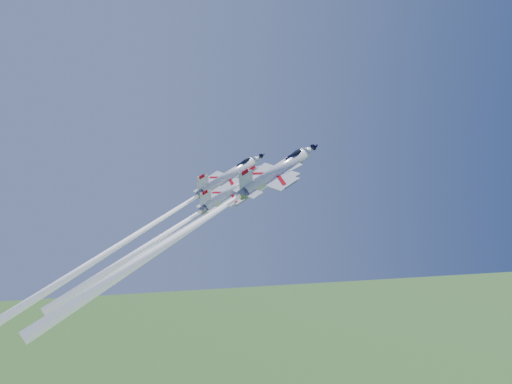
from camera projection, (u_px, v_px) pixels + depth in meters
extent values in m
cylinder|color=silver|center=(279.00, 169.00, 100.62)|extent=(6.98, 6.25, 11.89)
cone|color=silver|center=(308.00, 150.00, 103.77)|extent=(3.24, 3.03, 3.18)
cone|color=black|center=(314.00, 145.00, 104.50)|extent=(1.63, 1.52, 1.60)
cone|color=slate|center=(250.00, 188.00, 97.72)|extent=(2.82, 2.66, 2.20)
ellipsoid|color=black|center=(297.00, 153.00, 102.33)|extent=(3.29, 2.18, 2.41)
cube|color=black|center=(290.00, 156.00, 101.54)|extent=(1.13, 0.58, 0.82)
cube|color=silver|center=(274.00, 173.00, 100.21)|extent=(7.26, 10.19, 3.59)
cube|color=silver|center=(284.00, 162.00, 102.72)|extent=(3.31, 2.15, 1.83)
cube|color=silver|center=(293.00, 165.00, 100.75)|extent=(3.31, 2.15, 1.83)
cube|color=silver|center=(255.00, 185.00, 98.19)|extent=(3.84, 5.57, 1.90)
cube|color=silver|center=(253.00, 176.00, 97.54)|extent=(3.26, 1.81, 3.83)
cube|color=#BB0913|center=(252.00, 168.00, 97.03)|extent=(1.31, 0.69, 1.09)
cube|color=black|center=(280.00, 173.00, 101.06)|extent=(8.85, 3.42, 4.95)
sphere|color=white|center=(249.00, 188.00, 97.61)|extent=(1.12, 1.05, 1.04)
cone|color=white|center=(171.00, 240.00, 90.48)|extent=(14.70, 12.90, 30.12)
cylinder|color=silver|center=(228.00, 177.00, 104.69)|extent=(6.70, 6.00, 11.42)
cone|color=silver|center=(256.00, 159.00, 107.71)|extent=(3.11, 2.91, 3.05)
cone|color=black|center=(263.00, 155.00, 108.41)|extent=(1.57, 1.46, 1.53)
cone|color=slate|center=(200.00, 194.00, 101.90)|extent=(2.70, 2.56, 2.11)
ellipsoid|color=black|center=(246.00, 162.00, 106.33)|extent=(3.16, 2.09, 2.32)
cube|color=black|center=(239.00, 165.00, 105.58)|extent=(1.09, 0.56, 0.79)
cube|color=silver|center=(223.00, 181.00, 104.29)|extent=(6.97, 9.79, 3.44)
cube|color=silver|center=(234.00, 170.00, 106.71)|extent=(3.18, 2.07, 1.76)
cube|color=silver|center=(242.00, 173.00, 104.81)|extent=(3.18, 2.07, 1.76)
cube|color=silver|center=(205.00, 192.00, 102.35)|extent=(3.69, 5.35, 1.83)
cube|color=silver|center=(203.00, 184.00, 101.73)|extent=(3.13, 1.73, 3.68)
cube|color=#BB0913|center=(202.00, 177.00, 101.24)|extent=(1.26, 0.66, 1.05)
cube|color=black|center=(230.00, 181.00, 105.11)|extent=(8.50, 3.28, 4.75)
sphere|color=white|center=(199.00, 195.00, 101.79)|extent=(1.07, 1.01, 1.00)
cone|color=white|center=(71.00, 275.00, 90.67)|extent=(21.49, 18.73, 46.08)
cylinder|color=silver|center=(275.00, 173.00, 93.78)|extent=(7.39, 6.62, 12.59)
cone|color=silver|center=(308.00, 151.00, 97.11)|extent=(3.43, 3.20, 3.37)
cone|color=black|center=(316.00, 146.00, 97.88)|extent=(1.73, 1.61, 1.69)
cone|color=slate|center=(243.00, 194.00, 90.70)|extent=(2.98, 2.82, 2.33)
ellipsoid|color=black|center=(296.00, 154.00, 95.58)|extent=(3.48, 2.31, 2.55)
cube|color=black|center=(288.00, 158.00, 94.75)|extent=(1.20, 0.61, 0.87)
cube|color=silver|center=(270.00, 178.00, 93.34)|extent=(7.69, 10.79, 3.80)
cube|color=silver|center=(282.00, 165.00, 96.00)|extent=(3.50, 2.28, 1.94)
cube|color=silver|center=(292.00, 168.00, 93.91)|extent=(3.50, 2.28, 1.94)
cube|color=silver|center=(248.00, 191.00, 91.20)|extent=(4.07, 5.90, 2.02)
cube|color=silver|center=(246.00, 181.00, 90.51)|extent=(3.45, 1.91, 4.06)
cube|color=#BB0913|center=(245.00, 172.00, 89.97)|extent=(1.39, 0.73, 1.15)
cube|color=black|center=(277.00, 178.00, 94.24)|extent=(9.37, 3.62, 5.24)
sphere|color=white|center=(241.00, 195.00, 90.59)|extent=(1.18, 1.11, 1.10)
cone|color=white|center=(143.00, 259.00, 82.50)|extent=(16.49, 14.45, 34.04)
cylinder|color=silver|center=(231.00, 192.00, 95.85)|extent=(6.05, 5.42, 10.31)
cone|color=silver|center=(259.00, 174.00, 98.58)|extent=(2.81, 2.62, 2.76)
cone|color=black|center=(265.00, 170.00, 99.21)|extent=(1.41, 1.32, 1.38)
cone|color=slate|center=(203.00, 210.00, 93.33)|extent=(2.44, 2.31, 1.91)
ellipsoid|color=black|center=(248.00, 177.00, 97.33)|extent=(2.85, 1.89, 2.09)
cube|color=black|center=(241.00, 180.00, 96.65)|extent=(0.98, 0.50, 0.71)
cube|color=silver|center=(226.00, 196.00, 95.49)|extent=(6.30, 8.84, 3.11)
cube|color=silver|center=(236.00, 186.00, 97.67)|extent=(2.87, 1.87, 1.59)
cube|color=silver|center=(244.00, 188.00, 95.96)|extent=(2.87, 1.87, 1.59)
cube|color=silver|center=(207.00, 208.00, 93.74)|extent=(3.33, 4.83, 1.65)
cube|color=silver|center=(206.00, 199.00, 93.17)|extent=(2.83, 1.57, 3.32)
cube|color=#BB0913|center=(205.00, 193.00, 92.73)|extent=(1.14, 0.60, 0.94)
cube|color=black|center=(232.00, 196.00, 96.23)|extent=(7.68, 2.96, 4.29)
sphere|color=white|center=(202.00, 210.00, 93.23)|extent=(0.97, 0.91, 0.90)
cone|color=white|center=(129.00, 258.00, 87.10)|extent=(12.67, 11.12, 25.94)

